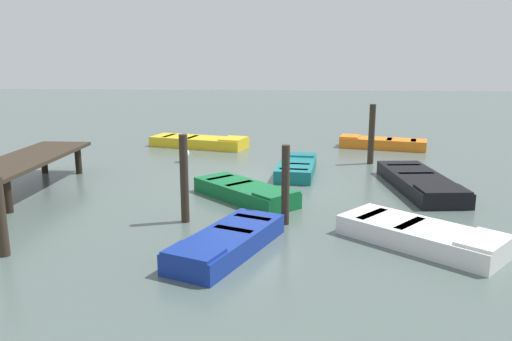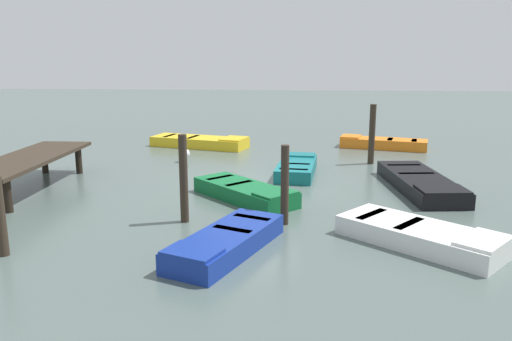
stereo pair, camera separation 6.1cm
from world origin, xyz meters
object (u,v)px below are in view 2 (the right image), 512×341
(rowboat_blue, at_px, (226,242))
(marker_buoy, at_px, (185,154))
(dock_segment, at_px, (27,161))
(rowboat_white, at_px, (421,235))
(rowboat_green, at_px, (245,192))
(rowboat_orange, at_px, (383,143))
(rowboat_black, at_px, (420,182))
(mooring_piling_mid_right, at_px, (0,217))
(mooring_piling_mid_left, at_px, (372,134))
(mooring_piling_center, at_px, (285,185))
(rowboat_teal, at_px, (297,168))
(rowboat_yellow, at_px, (200,142))
(mooring_piling_near_left, at_px, (184,179))

(rowboat_blue, xyz_separation_m, marker_buoy, (8.38, 2.54, 0.07))
(marker_buoy, bearing_deg, dock_segment, 138.45)
(rowboat_white, distance_m, rowboat_green, 4.89)
(rowboat_orange, relative_size, rowboat_black, 0.84)
(rowboat_white, xyz_separation_m, rowboat_green, (3.05, 3.82, 0.00))
(rowboat_black, distance_m, mooring_piling_mid_right, 10.68)
(dock_segment, relative_size, mooring_piling_mid_left, 2.51)
(mooring_piling_center, xyz_separation_m, mooring_piling_mid_right, (-2.22, 5.33, -0.13))
(rowboat_white, bearing_deg, mooring_piling_mid_left, 129.76)
(rowboat_black, relative_size, mooring_piling_mid_right, 2.75)
(dock_segment, distance_m, rowboat_teal, 8.00)
(rowboat_yellow, relative_size, rowboat_white, 1.27)
(dock_segment, distance_m, rowboat_green, 6.26)
(mooring_piling_near_left, distance_m, mooring_piling_mid_left, 8.54)
(rowboat_orange, xyz_separation_m, rowboat_blue, (-11.61, 4.97, 0.00))
(mooring_piling_near_left, xyz_separation_m, mooring_piling_mid_right, (-2.23, 3.05, -0.24))
(rowboat_yellow, height_order, rowboat_teal, same)
(rowboat_orange, relative_size, rowboat_teal, 1.20)
(rowboat_yellow, relative_size, mooring_piling_mid_right, 2.70)
(rowboat_black, relative_size, marker_buoy, 8.88)
(rowboat_orange, height_order, rowboat_blue, same)
(mooring_piling_center, bearing_deg, rowboat_blue, 148.11)
(rowboat_white, bearing_deg, mooring_piling_mid_right, -131.27)
(rowboat_black, bearing_deg, dock_segment, -91.99)
(rowboat_teal, height_order, mooring_piling_center, mooring_piling_center)
(rowboat_white, height_order, mooring_piling_mid_left, mooring_piling_mid_left)
(rowboat_yellow, height_order, rowboat_orange, same)
(rowboat_green, bearing_deg, rowboat_black, 61.40)
(rowboat_teal, xyz_separation_m, rowboat_blue, (-6.73, 1.43, -0.00))
(rowboat_teal, relative_size, rowboat_green, 0.97)
(dock_segment, height_order, rowboat_teal, dock_segment)
(rowboat_blue, bearing_deg, rowboat_orange, 179.67)
(dock_segment, bearing_deg, rowboat_orange, -56.33)
(dock_segment, distance_m, rowboat_white, 10.68)
(dock_segment, relative_size, rowboat_teal, 1.77)
(rowboat_yellow, bearing_deg, rowboat_white, -43.04)
(dock_segment, relative_size, mooring_piling_center, 2.88)
(dock_segment, xyz_separation_m, rowboat_white, (-3.64, -10.03, -0.62))
(rowboat_yellow, relative_size, rowboat_teal, 1.42)
(marker_buoy, bearing_deg, rowboat_white, -140.35)
(marker_buoy, bearing_deg, rowboat_green, -151.10)
(rowboat_white, xyz_separation_m, rowboat_blue, (-0.65, 3.87, 0.00))
(marker_buoy, bearing_deg, rowboat_yellow, -0.25)
(rowboat_green, height_order, mooring_piling_mid_right, mooring_piling_mid_right)
(rowboat_yellow, xyz_separation_m, mooring_piling_near_left, (-9.66, -1.34, 0.80))
(rowboat_teal, height_order, rowboat_green, same)
(marker_buoy, bearing_deg, rowboat_black, -114.04)
(rowboat_blue, xyz_separation_m, rowboat_black, (5.06, -4.91, -0.00))
(mooring_piling_near_left, bearing_deg, marker_buoy, 11.64)
(mooring_piling_mid_right, xyz_separation_m, marker_buoy, (8.82, -1.69, -0.49))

